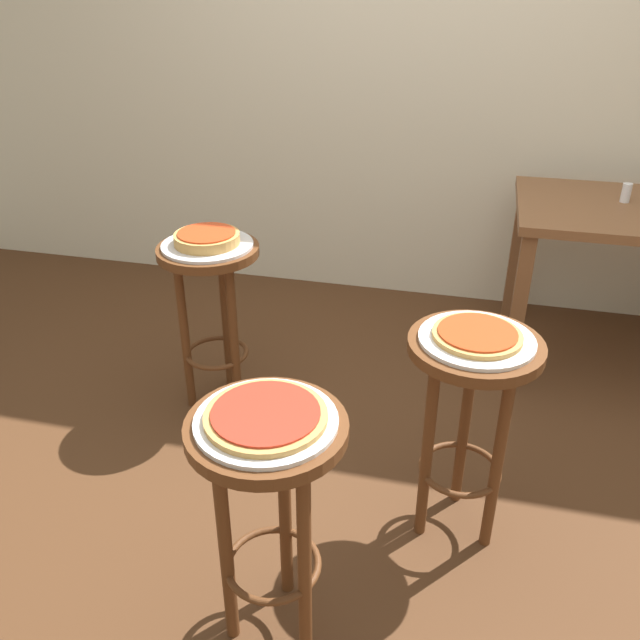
{
  "coord_description": "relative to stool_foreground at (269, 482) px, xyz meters",
  "views": [
    {
      "loc": [
        0.31,
        -1.81,
        1.65
      ],
      "look_at": [
        -0.14,
        0.01,
        0.63
      ],
      "focal_mm": 37.15,
      "sensor_mm": 36.0,
      "label": 1
    }
  ],
  "objects": [
    {
      "name": "pizza_foreground",
      "position": [
        -0.0,
        -0.0,
        0.2
      ],
      "size": [
        0.29,
        0.29,
        0.02
      ],
      "color": "tan",
      "rests_on": "serving_plate_foreground"
    },
    {
      "name": "pizza_middle",
      "position": [
        0.46,
        0.5,
        0.2
      ],
      "size": [
        0.25,
        0.25,
        0.02
      ],
      "color": "tan",
      "rests_on": "serving_plate_middle"
    },
    {
      "name": "ground_plane",
      "position": [
        0.11,
        0.63,
        -0.52
      ],
      "size": [
        6.0,
        6.0,
        0.0
      ],
      "primitive_type": "plane",
      "color": "#4C2D19"
    },
    {
      "name": "stool_leftside",
      "position": [
        -0.55,
        0.99,
        0.0
      ],
      "size": [
        0.39,
        0.39,
        0.7
      ],
      "color": "#5B3319",
      "rests_on": "ground_plane"
    },
    {
      "name": "stool_foreground",
      "position": [
        0.0,
        0.0,
        0.0
      ],
      "size": [
        0.39,
        0.39,
        0.7
      ],
      "color": "#5B3319",
      "rests_on": "ground_plane"
    },
    {
      "name": "dining_table",
      "position": [
        1.03,
        1.74,
        0.09
      ],
      "size": [
        0.87,
        0.72,
        0.74
      ],
      "color": "brown",
      "rests_on": "ground_plane"
    },
    {
      "name": "serving_plate_middle",
      "position": [
        0.46,
        0.5,
        0.19
      ],
      "size": [
        0.33,
        0.33,
        0.01
      ],
      "primitive_type": "cylinder",
      "color": "silver",
      "rests_on": "stool_middle"
    },
    {
      "name": "pizza_leftside",
      "position": [
        -0.55,
        0.99,
        0.22
      ],
      "size": [
        0.25,
        0.25,
        0.05
      ],
      "color": "tan",
      "rests_on": "serving_plate_leftside"
    },
    {
      "name": "serving_plate_leftside",
      "position": [
        -0.55,
        0.99,
        0.19
      ],
      "size": [
        0.35,
        0.35,
        0.01
      ],
      "primitive_type": "cylinder",
      "color": "silver",
      "rests_on": "stool_leftside"
    },
    {
      "name": "serving_plate_foreground",
      "position": [
        0.0,
        0.0,
        0.19
      ],
      "size": [
        0.34,
        0.34,
        0.01
      ],
      "primitive_type": "cylinder",
      "color": "silver",
      "rests_on": "stool_foreground"
    },
    {
      "name": "condiment_shaker",
      "position": [
        1.04,
        1.81,
        0.26
      ],
      "size": [
        0.04,
        0.04,
        0.08
      ],
      "primitive_type": "cylinder",
      "color": "white",
      "rests_on": "dining_table"
    },
    {
      "name": "stool_middle",
      "position": [
        0.46,
        0.5,
        0.0
      ],
      "size": [
        0.39,
        0.39,
        0.7
      ],
      "color": "#5B3319",
      "rests_on": "ground_plane"
    }
  ]
}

